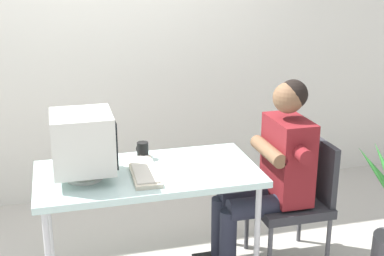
# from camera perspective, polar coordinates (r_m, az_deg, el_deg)

# --- Properties ---
(wall_back) EXTENTS (8.00, 0.10, 3.00)m
(wall_back) POSITION_cam_1_polar(r_m,az_deg,el_deg) (4.40, -4.53, 11.71)
(wall_back) COLOR silver
(wall_back) RESTS_ON ground_plane
(desk) EXTENTS (1.34, 0.69, 0.75)m
(desk) POSITION_cam_1_polar(r_m,az_deg,el_deg) (3.21, -4.83, -5.57)
(desk) COLOR #B7B7BC
(desk) RESTS_ON ground_plane
(crt_monitor) EXTENTS (0.35, 0.36, 0.40)m
(crt_monitor) POSITION_cam_1_polar(r_m,az_deg,el_deg) (3.05, -11.79, -1.53)
(crt_monitor) COLOR silver
(crt_monitor) RESTS_ON desk
(keyboard) EXTENTS (0.17, 0.48, 0.03)m
(keyboard) POSITION_cam_1_polar(r_m,az_deg,el_deg) (3.14, -5.29, -4.70)
(keyboard) COLOR beige
(keyboard) RESTS_ON desk
(office_chair) EXTENTS (0.47, 0.47, 0.85)m
(office_chair) POSITION_cam_1_polar(r_m,az_deg,el_deg) (3.57, 11.45, -7.12)
(office_chair) COLOR #4C4C51
(office_chair) RESTS_ON ground_plane
(person_seated) EXTENTS (0.72, 0.59, 1.27)m
(person_seated) POSITION_cam_1_polar(r_m,az_deg,el_deg) (3.41, 8.72, -4.46)
(person_seated) COLOR maroon
(person_seated) RESTS_ON ground_plane
(desk_mug) EXTENTS (0.07, 0.08, 0.11)m
(desk_mug) POSITION_cam_1_polar(r_m,az_deg,el_deg) (3.36, -5.41, -2.43)
(desk_mug) COLOR black
(desk_mug) RESTS_ON desk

